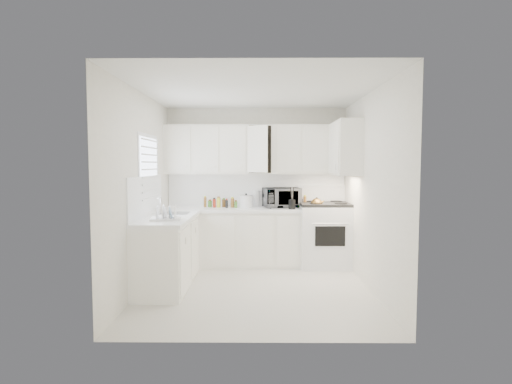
{
  "coord_description": "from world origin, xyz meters",
  "views": [
    {
      "loc": [
        0.04,
        -5.24,
        1.66
      ],
      "look_at": [
        0.0,
        0.7,
        1.25
      ],
      "focal_mm": 28.27,
      "sensor_mm": 36.0,
      "label": 1
    }
  ],
  "objects_px": {
    "stove": "(326,226)",
    "dish_rack": "(166,212)",
    "microwave": "(282,195)",
    "tea_kettle": "(317,203)",
    "rice_cooker": "(246,200)",
    "utensil_crock": "(292,198)"
  },
  "relations": [
    {
      "from": "rice_cooker",
      "to": "dish_rack",
      "type": "distance_m",
      "value": 1.81
    },
    {
      "from": "tea_kettle",
      "to": "utensil_crock",
      "type": "distance_m",
      "value": 0.4
    },
    {
      "from": "stove",
      "to": "dish_rack",
      "type": "relative_size",
      "value": 3.53
    },
    {
      "from": "microwave",
      "to": "utensil_crock",
      "type": "relative_size",
      "value": 1.6
    },
    {
      "from": "stove",
      "to": "utensil_crock",
      "type": "distance_m",
      "value": 0.76
    },
    {
      "from": "microwave",
      "to": "utensil_crock",
      "type": "xyz_separation_m",
      "value": [
        0.15,
        -0.31,
        -0.02
      ]
    },
    {
      "from": "tea_kettle",
      "to": "dish_rack",
      "type": "distance_m",
      "value": 2.45
    },
    {
      "from": "utensil_crock",
      "to": "rice_cooker",
      "type": "bearing_deg",
      "value": 159.57
    },
    {
      "from": "rice_cooker",
      "to": "dish_rack",
      "type": "relative_size",
      "value": 0.61
    },
    {
      "from": "rice_cooker",
      "to": "utensil_crock",
      "type": "height_order",
      "value": "utensil_crock"
    },
    {
      "from": "stove",
      "to": "microwave",
      "type": "relative_size",
      "value": 2.29
    },
    {
      "from": "utensil_crock",
      "to": "dish_rack",
      "type": "bearing_deg",
      "value": -143.95
    },
    {
      "from": "rice_cooker",
      "to": "utensil_crock",
      "type": "xyz_separation_m",
      "value": [
        0.73,
        -0.27,
        0.07
      ]
    },
    {
      "from": "stove",
      "to": "dish_rack",
      "type": "xyz_separation_m",
      "value": [
        -2.29,
        -1.41,
        0.39
      ]
    },
    {
      "from": "utensil_crock",
      "to": "dish_rack",
      "type": "height_order",
      "value": "utensil_crock"
    },
    {
      "from": "microwave",
      "to": "dish_rack",
      "type": "xyz_separation_m",
      "value": [
        -1.57,
        -1.55,
        -0.09
      ]
    },
    {
      "from": "tea_kettle",
      "to": "microwave",
      "type": "xyz_separation_m",
      "value": [
        -0.54,
        0.3,
        0.1
      ]
    },
    {
      "from": "tea_kettle",
      "to": "stove",
      "type": "bearing_deg",
      "value": 52.84
    },
    {
      "from": "stove",
      "to": "microwave",
      "type": "xyz_separation_m",
      "value": [
        -0.72,
        0.14,
        0.48
      ]
    },
    {
      "from": "rice_cooker",
      "to": "dish_rack",
      "type": "height_order",
      "value": "rice_cooker"
    },
    {
      "from": "utensil_crock",
      "to": "microwave",
      "type": "bearing_deg",
      "value": 115.84
    },
    {
      "from": "microwave",
      "to": "dish_rack",
      "type": "bearing_deg",
      "value": -148.72
    }
  ]
}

